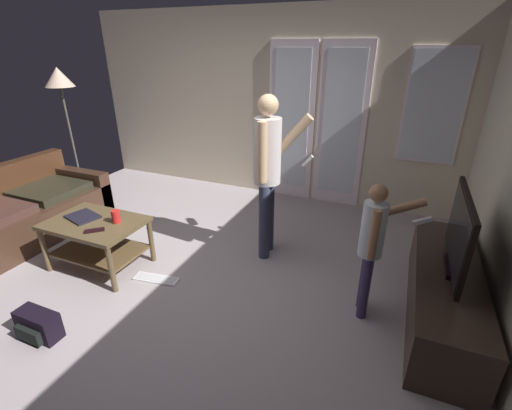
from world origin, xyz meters
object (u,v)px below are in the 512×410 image
leather_couch (20,215)px  person_child (373,240)px  tv_stand (443,293)px  cup_near_edge (116,217)px  person_adult (268,165)px  loose_keyboard (156,279)px  laptop_closed (83,217)px  coffee_table (97,234)px  tv_remote_black (95,230)px  floor_lamp (60,85)px  flat_screen_tv (459,234)px  backpack (38,325)px

leather_couch → person_child: person_child is taller
tv_stand → cup_near_edge: (-2.92, -0.46, 0.34)m
person_adult → loose_keyboard: (-0.80, -0.88, -0.99)m
laptop_closed → coffee_table: bearing=9.4°
person_adult → cup_near_edge: bearing=-146.7°
tv_remote_black → leather_couch: bearing=127.0°
floor_lamp → flat_screen_tv: bearing=-8.8°
leather_couch → laptop_closed: leather_couch is taller
coffee_table → cup_near_edge: cup_near_edge is taller
coffee_table → flat_screen_tv: size_ratio=0.95×
leather_couch → flat_screen_tv: bearing=5.5°
floor_lamp → coffee_table: bearing=-38.1°
flat_screen_tv → tv_remote_black: bearing=-166.9°
floor_lamp → loose_keyboard: bearing=-29.0°
cup_near_edge → backpack: bearing=-86.0°
coffee_table → laptop_closed: (-0.16, 0.02, 0.15)m
coffee_table → loose_keyboard: (0.66, 0.01, -0.36)m
person_adult → cup_near_edge: 1.55m
person_child → cup_near_edge: bearing=-173.7°
floor_lamp → person_adult: bearing=-7.2°
backpack → cup_near_edge: cup_near_edge is taller
tv_stand → person_child: bearing=-160.8°
coffee_table → person_adult: (1.46, 0.89, 0.63)m
coffee_table → laptop_closed: bearing=173.7°
leather_couch → tv_remote_black: 1.51m
person_adult → backpack: person_adult is taller
leather_couch → tv_stand: (4.44, 0.42, -0.05)m
leather_couch → floor_lamp: size_ratio=1.01×
leather_couch → loose_keyboard: (1.96, -0.11, -0.27)m
leather_couch → cup_near_edge: bearing=-1.7°
coffee_table → laptop_closed: 0.22m
flat_screen_tv → leather_couch: bearing=-174.5°
backpack → cup_near_edge: 1.11m
coffee_table → tv_remote_black: size_ratio=5.38×
tv_remote_black → cup_near_edge: bearing=33.6°
floor_lamp → backpack: 3.28m
loose_keyboard → flat_screen_tv: bearing=12.1°
floor_lamp → loose_keyboard: (2.29, -1.27, -1.58)m
leather_couch → person_child: bearing=3.2°
laptop_closed → loose_keyboard: bearing=15.1°
flat_screen_tv → person_adult: (-1.67, 0.35, 0.23)m
flat_screen_tv → cup_near_edge: flat_screen_tv is taller
loose_keyboard → person_adult: bearing=47.5°
person_adult → flat_screen_tv: bearing=-11.7°
person_child → tv_remote_black: person_child is taller
backpack → floor_lamp: bearing=130.9°
tv_remote_black → person_adult: bearing=-4.0°
flat_screen_tv → floor_lamp: bearing=171.2°
flat_screen_tv → person_child: size_ratio=0.83×
person_child → laptop_closed: 2.73m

